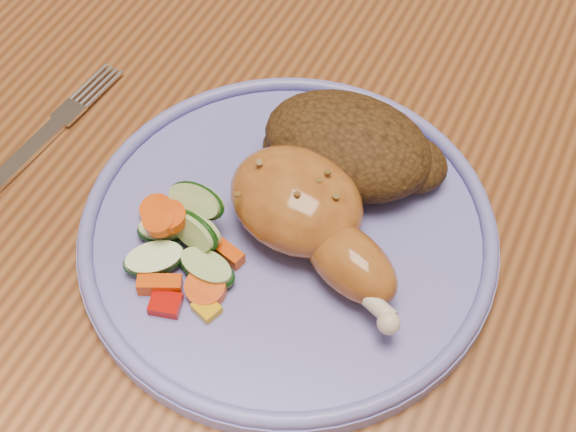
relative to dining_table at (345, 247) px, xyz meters
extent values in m
cube|color=brown|center=(0.00, 0.00, 0.06)|extent=(0.90, 1.40, 0.04)
cube|color=#4C2D16|center=(0.00, 0.55, -0.24)|extent=(0.42, 0.42, 0.04)
cylinder|color=#4C2D16|center=(-0.18, 0.37, -0.46)|extent=(0.04, 0.04, 0.41)
cylinder|color=#4C2D16|center=(-0.18, 0.73, -0.46)|extent=(0.04, 0.04, 0.41)
cylinder|color=#4C2D16|center=(0.18, 0.37, -0.46)|extent=(0.04, 0.04, 0.41)
cylinder|color=#6868C0|center=(-0.02, -0.06, 0.09)|extent=(0.28, 0.28, 0.01)
torus|color=#6868C0|center=(-0.02, -0.06, 0.10)|extent=(0.28, 0.28, 0.01)
ellipsoid|color=#A85F23|center=(-0.02, -0.06, 0.12)|extent=(0.11, 0.10, 0.05)
ellipsoid|color=#A85F23|center=(0.03, -0.08, 0.11)|extent=(0.08, 0.06, 0.04)
sphere|color=beige|center=(0.07, -0.11, 0.11)|extent=(0.01, 0.01, 0.01)
ellipsoid|color=#3F270F|center=(-0.01, 0.00, 0.12)|extent=(0.12, 0.09, 0.05)
ellipsoid|color=#3F270F|center=(0.03, 0.01, 0.11)|extent=(0.06, 0.05, 0.03)
ellipsoid|color=#3F270F|center=(-0.04, -0.01, 0.11)|extent=(0.05, 0.04, 0.02)
cube|color=#A50A05|center=(-0.06, -0.15, 0.10)|extent=(0.02, 0.02, 0.01)
cube|color=#E5A507|center=(-0.04, -0.14, 0.10)|extent=(0.02, 0.02, 0.01)
cylinder|color=#F35708|center=(-0.08, -0.10, 0.12)|extent=(0.02, 0.02, 0.01)
cube|color=#F35708|center=(-0.05, -0.10, 0.10)|extent=(0.03, 0.02, 0.01)
cylinder|color=#F35708|center=(-0.05, -0.13, 0.10)|extent=(0.03, 0.03, 0.01)
cylinder|color=#F35708|center=(-0.10, -0.09, 0.10)|extent=(0.02, 0.02, 0.01)
cube|color=#F35708|center=(-0.07, -0.14, 0.10)|extent=(0.03, 0.02, 0.01)
cylinder|color=#F35708|center=(-0.09, -0.11, 0.12)|extent=(0.02, 0.02, 0.01)
cylinder|color=#BFD88C|center=(-0.08, -0.13, 0.10)|extent=(0.05, 0.05, 0.02)
cylinder|color=#BFD88C|center=(-0.07, -0.10, 0.11)|extent=(0.04, 0.03, 0.04)
cylinder|color=#BFD88C|center=(-0.07, -0.09, 0.12)|extent=(0.04, 0.04, 0.03)
cylinder|color=#BFD88C|center=(-0.05, -0.12, 0.10)|extent=(0.04, 0.04, 0.01)
cylinder|color=#BFD88C|center=(-0.09, -0.10, 0.10)|extent=(0.05, 0.05, 0.02)
cube|color=silver|center=(-0.22, -0.10, 0.09)|extent=(0.02, 0.12, 0.00)
cube|color=silver|center=(-0.22, -0.03, 0.09)|extent=(0.02, 0.07, 0.00)
camera|label=1|loc=(0.11, -0.34, 0.53)|focal=50.00mm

